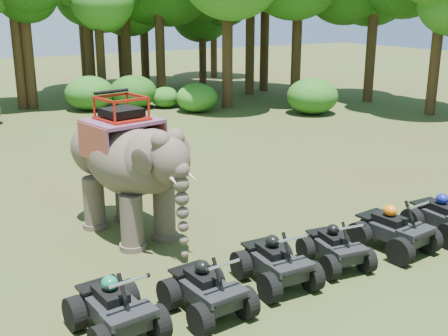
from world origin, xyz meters
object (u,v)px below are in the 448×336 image
(elephant, at_px, (126,165))
(atv_5, at_px, (446,211))
(atv_4, at_px, (395,224))
(atv_3, at_px, (336,242))
(atv_0, at_px, (114,301))
(atv_2, at_px, (276,256))
(atv_1, at_px, (207,283))

(elephant, height_order, atv_5, elephant)
(atv_4, distance_m, atv_5, 1.79)
(atv_3, height_order, atv_5, atv_5)
(atv_0, bearing_deg, atv_5, -5.81)
(elephant, distance_m, atv_0, 4.85)
(atv_0, bearing_deg, atv_2, -4.56)
(atv_5, bearing_deg, atv_1, -176.99)
(elephant, bearing_deg, atv_0, -125.26)
(atv_0, height_order, atv_3, atv_0)
(atv_0, bearing_deg, atv_3, -4.73)
(elephant, xyz_separation_m, atv_1, (-0.27, -4.49, -1.19))
(elephant, xyz_separation_m, atv_2, (1.57, -4.25, -1.18))
(atv_3, xyz_separation_m, atv_4, (1.79, -0.10, 0.09))
(elephant, relative_size, atv_0, 2.41)
(atv_2, distance_m, atv_4, 3.46)
(atv_1, height_order, atv_5, atv_5)
(atv_1, height_order, atv_3, atv_1)
(atv_1, bearing_deg, atv_5, -3.31)
(elephant, relative_size, atv_3, 2.74)
(atv_2, height_order, atv_4, atv_4)
(elephant, xyz_separation_m, atv_5, (6.82, -4.46, -1.16))
(atv_0, relative_size, atv_5, 0.99)
(atv_3, bearing_deg, atv_0, -171.25)
(atv_0, height_order, atv_5, atv_5)
(elephant, height_order, atv_3, elephant)
(atv_2, distance_m, atv_3, 1.67)
(atv_0, xyz_separation_m, atv_1, (1.76, -0.24, -0.03))
(elephant, bearing_deg, atv_1, -103.12)
(atv_4, bearing_deg, atv_2, 173.12)
(elephant, distance_m, atv_3, 5.50)
(atv_4, bearing_deg, atv_1, 176.33)
(atv_2, xyz_separation_m, atv_4, (3.46, -0.12, 0.03))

